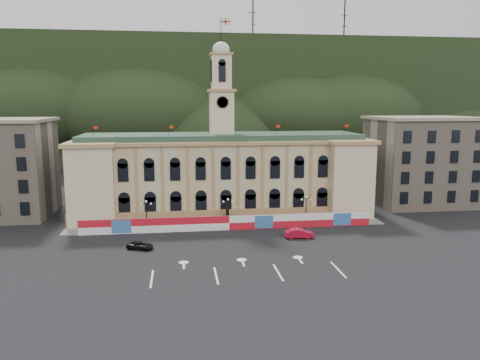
{
  "coord_description": "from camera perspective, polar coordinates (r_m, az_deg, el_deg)",
  "views": [
    {
      "loc": [
        -8.45,
        -62.07,
        21.61
      ],
      "look_at": [
        2.25,
        18.0,
        8.13
      ],
      "focal_mm": 35.0,
      "sensor_mm": 36.0,
      "label": 1
    }
  ],
  "objects": [
    {
      "name": "lamp_left",
      "position": [
        81.4,
        -11.34,
        -3.88
      ],
      "size": [
        1.96,
        0.44,
        5.15
      ],
      "color": "black",
      "rests_on": "ground"
    },
    {
      "name": "city_hall",
      "position": [
        91.14,
        -2.2,
        0.78
      ],
      "size": [
        56.2,
        17.6,
        37.1
      ],
      "color": "#C5B98E",
      "rests_on": "ground"
    },
    {
      "name": "ground",
      "position": [
        66.27,
        0.14,
        -9.56
      ],
      "size": [
        260.0,
        260.0,
        0.0
      ],
      "primitive_type": "plane",
      "color": "black",
      "rests_on": "ground"
    },
    {
      "name": "lamp_center",
      "position": [
        81.65,
        -1.47,
        -3.65
      ],
      "size": [
        1.96,
        0.44,
        5.15
      ],
      "color": "black",
      "rests_on": "ground"
    },
    {
      "name": "black_suv",
      "position": [
        71.69,
        -12.06,
        -7.82
      ],
      "size": [
        4.68,
        5.32,
        1.12
      ],
      "primitive_type": "imported",
      "rotation": [
        0.0,
        0.0,
        1.18
      ],
      "color": "black",
      "rests_on": "ground"
    },
    {
      "name": "hill_ridge",
      "position": [
        184.27,
        -5.03,
        8.77
      ],
      "size": [
        230.0,
        80.0,
        64.0
      ],
      "color": "black",
      "rests_on": "ground"
    },
    {
      "name": "red_sedan",
      "position": [
        76.25,
        7.24,
        -6.47
      ],
      "size": [
        2.3,
        4.9,
        1.54
      ],
      "primitive_type": "imported",
      "rotation": [
        0.0,
        0.0,
        1.5
      ],
      "color": "#AB0C25",
      "rests_on": "ground"
    },
    {
      "name": "hoarding_fence",
      "position": [
        80.23,
        -1.28,
        -5.23
      ],
      "size": [
        50.0,
        0.44,
        2.5
      ],
      "color": "red",
      "rests_on": "ground"
    },
    {
      "name": "statue",
      "position": [
        83.07,
        -1.54,
        -4.77
      ],
      "size": [
        1.4,
        1.4,
        3.72
      ],
      "color": "#595651",
      "rests_on": "ground"
    },
    {
      "name": "pavement",
      "position": [
        83.11,
        -1.52,
        -5.55
      ],
      "size": [
        56.0,
        5.5,
        0.16
      ],
      "primitive_type": "cube",
      "color": "slate",
      "rests_on": "ground"
    },
    {
      "name": "side_building_right",
      "position": [
        106.99,
        21.21,
        2.24
      ],
      "size": [
        21.0,
        17.0,
        18.6
      ],
      "color": "tan",
      "rests_on": "ground"
    },
    {
      "name": "lane_markings",
      "position": [
        61.61,
        0.78,
        -11.06
      ],
      "size": [
        26.0,
        10.0,
        0.02
      ],
      "primitive_type": null,
      "color": "white",
      "rests_on": "ground"
    },
    {
      "name": "lamp_right",
      "position": [
        84.26,
        8.05,
        -3.33
      ],
      "size": [
        1.96,
        0.44,
        5.15
      ],
      "color": "black",
      "rests_on": "ground"
    }
  ]
}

